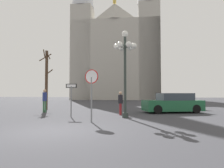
% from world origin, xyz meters
% --- Properties ---
extents(ground_plane, '(120.00, 120.00, 0.00)m').
position_xyz_m(ground_plane, '(0.00, 0.00, 0.00)').
color(ground_plane, '#38383D').
extents(cathedral, '(19.34, 14.02, 39.69)m').
position_xyz_m(cathedral, '(-2.81, 39.22, 11.87)').
color(cathedral, '#ADA89E').
rests_on(cathedral, ground).
extents(stop_sign, '(0.72, 0.17, 2.70)m').
position_xyz_m(stop_sign, '(0.84, 2.66, 1.87)').
color(stop_sign, slate).
rests_on(stop_sign, ground).
extents(one_way_arrow_sign, '(0.68, 0.07, 2.05)m').
position_xyz_m(one_way_arrow_sign, '(-0.96, 4.62, 1.34)').
color(one_way_arrow_sign, slate).
rests_on(one_way_arrow_sign, ground).
extents(street_lamp, '(1.40, 1.26, 5.28)m').
position_xyz_m(street_lamp, '(2.37, 4.81, 3.60)').
color(street_lamp, '#2D3833').
rests_on(street_lamp, ground).
extents(bare_tree, '(1.24, 1.19, 5.41)m').
position_xyz_m(bare_tree, '(-5.16, 9.76, 2.79)').
color(bare_tree, '#473323').
rests_on(bare_tree, ground).
extents(parked_car_near_green, '(4.64, 3.01, 1.47)m').
position_xyz_m(parked_car_near_green, '(5.62, 8.59, 0.69)').
color(parked_car_near_green, '#1E5B38').
rests_on(parked_car_near_green, ground).
extents(pedestrian_walking, '(0.32, 0.32, 1.58)m').
position_xyz_m(pedestrian_walking, '(1.92, 6.16, 0.95)').
color(pedestrian_walking, maroon).
rests_on(pedestrian_walking, ground).
extents(pedestrian_standing, '(0.32, 0.32, 1.76)m').
position_xyz_m(pedestrian_standing, '(-4.05, 7.26, 1.07)').
color(pedestrian_standing, '#33663F').
rests_on(pedestrian_standing, ground).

